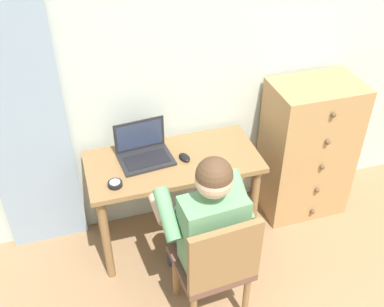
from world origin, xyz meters
TOP-DOWN VIEW (x-y plane):
  - wall_back at (0.00, 2.20)m, footprint 4.80×0.05m
  - curtain_panel at (-1.40, 2.13)m, footprint 0.53×0.03m
  - desk at (-0.51, 1.86)m, footprint 1.14×0.54m
  - dresser at (0.54, 1.93)m, footprint 0.62×0.45m
  - chair at (-0.45, 1.15)m, footprint 0.45×0.43m
  - person_seated at (-0.47, 1.34)m, footprint 0.55×0.60m
  - laptop at (-0.69, 1.94)m, footprint 0.36×0.28m
  - computer_mouse at (-0.44, 1.84)m, footprint 0.08×0.11m
  - desk_clock at (-0.92, 1.71)m, footprint 0.09×0.09m

SIDE VIEW (x-z plane):
  - chair at x=-0.45m, z-range 0.05..0.91m
  - dresser at x=0.54m, z-range 0.00..1.09m
  - desk at x=-0.51m, z-range 0.24..0.97m
  - person_seated at x=-0.47m, z-range 0.07..1.25m
  - desk_clock at x=-0.92m, z-range 0.73..0.76m
  - computer_mouse at x=-0.44m, z-range 0.73..0.76m
  - laptop at x=-0.69m, z-range 0.66..0.90m
  - curtain_panel at x=-1.40m, z-range 0.00..2.26m
  - wall_back at x=0.00m, z-range 0.00..2.50m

